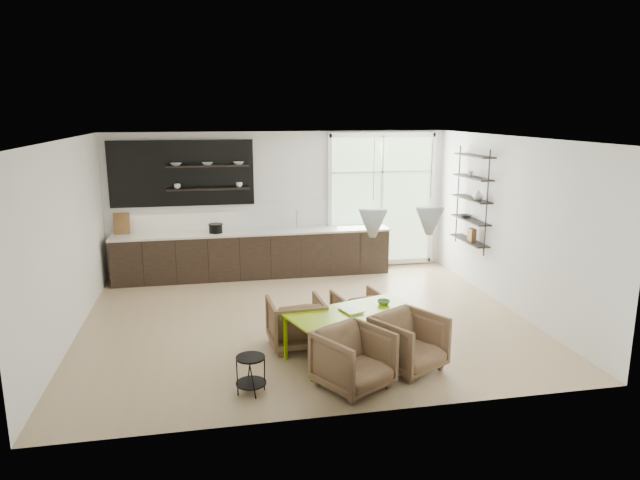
{
  "coord_description": "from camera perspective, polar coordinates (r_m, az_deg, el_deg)",
  "views": [
    {
      "loc": [
        -1.45,
        -8.59,
        3.3
      ],
      "look_at": [
        0.36,
        0.6,
        1.18
      ],
      "focal_mm": 32.0,
      "sensor_mm": 36.0,
      "label": 1
    }
  ],
  "objects": [
    {
      "name": "wire_stool",
      "position": [
        6.98,
        -6.94,
        -12.76
      ],
      "size": [
        0.37,
        0.37,
        0.47
      ],
      "rotation": [
        0.0,
        0.0,
        0.06
      ],
      "color": "black",
      "rests_on": "ground"
    },
    {
      "name": "dining_table",
      "position": [
        7.8,
        3.32,
        -7.45
      ],
      "size": [
        1.94,
        1.32,
        0.65
      ],
      "rotation": [
        0.0,
        0.0,
        0.33
      ],
      "color": "#82B000",
      "rests_on": "ground"
    },
    {
      "name": "kitchen_run",
      "position": [
        11.62,
        -7.09,
        -0.76
      ],
      "size": [
        5.54,
        0.69,
        2.75
      ],
      "color": "black",
      "rests_on": "ground"
    },
    {
      "name": "table_book",
      "position": [
        7.73,
        2.35,
        -7.18
      ],
      "size": [
        0.33,
        0.38,
        0.03
      ],
      "primitive_type": "imported",
      "rotation": [
        0.0,
        0.0,
        0.31
      ],
      "color": "white",
      "rests_on": "dining_table"
    },
    {
      "name": "table_bowl",
      "position": [
        8.1,
        6.38,
        -6.2
      ],
      "size": [
        0.25,
        0.25,
        0.06
      ],
      "primitive_type": "imported",
      "rotation": [
        0.0,
        0.0,
        0.57
      ],
      "color": "#58854C",
      "rests_on": "dining_table"
    },
    {
      "name": "right_shelving",
      "position": [
        11.0,
        14.97,
        3.73
      ],
      "size": [
        0.26,
        1.22,
        1.9
      ],
      "color": "black",
      "rests_on": "ground"
    },
    {
      "name": "armchair_back_left",
      "position": [
        8.22,
        -2.42,
        -8.23
      ],
      "size": [
        0.8,
        0.82,
        0.71
      ],
      "primitive_type": "imported",
      "rotation": [
        0.0,
        0.0,
        3.2
      ],
      "color": "brown",
      "rests_on": "ground"
    },
    {
      "name": "armchair_front_left",
      "position": [
        7.05,
        3.38,
        -11.83
      ],
      "size": [
        1.08,
        1.09,
        0.73
      ],
      "primitive_type": "imported",
      "rotation": [
        0.0,
        0.0,
        0.52
      ],
      "color": "brown",
      "rests_on": "ground"
    },
    {
      "name": "room",
      "position": [
        10.06,
        0.7,
        2.26
      ],
      "size": [
        7.02,
        6.01,
        2.91
      ],
      "color": "tan",
      "rests_on": "ground"
    },
    {
      "name": "armchair_front_right",
      "position": [
        7.59,
        8.87,
        -10.1
      ],
      "size": [
        1.08,
        1.09,
        0.73
      ],
      "primitive_type": "imported",
      "rotation": [
        0.0,
        0.0,
        0.52
      ],
      "color": "brown",
      "rests_on": "ground"
    },
    {
      "name": "armchair_back_right",
      "position": [
        8.77,
        3.77,
        -7.14
      ],
      "size": [
        0.77,
        0.79,
        0.63
      ],
      "primitive_type": "imported",
      "rotation": [
        0.0,
        0.0,
        3.3
      ],
      "color": "brown",
      "rests_on": "ground"
    }
  ]
}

